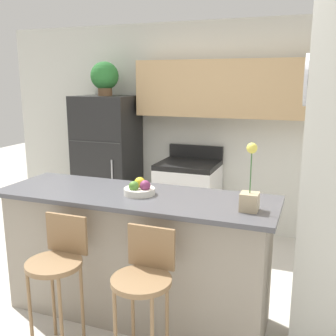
{
  "coord_description": "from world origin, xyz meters",
  "views": [
    {
      "loc": [
        1.26,
        -2.61,
        1.86
      ],
      "look_at": [
        0.0,
        0.73,
        1.06
      ],
      "focal_mm": 42.0,
      "sensor_mm": 36.0,
      "label": 1
    }
  ],
  "objects_px": {
    "potted_plant_on_fridge": "(105,77)",
    "bar_stool_left": "(58,264)",
    "fruit_bowl": "(140,189)",
    "orchid_vase": "(250,193)",
    "stove_range": "(188,199)",
    "bar_stool_right": "(144,280)",
    "refrigerator": "(108,162)"
  },
  "relations": [
    {
      "from": "potted_plant_on_fridge",
      "to": "bar_stool_left",
      "type": "bearing_deg",
      "value": -68.8
    },
    {
      "from": "bar_stool_left",
      "to": "fruit_bowl",
      "type": "relative_size",
      "value": 4.03
    },
    {
      "from": "potted_plant_on_fridge",
      "to": "orchid_vase",
      "type": "xyz_separation_m",
      "value": [
        2.1,
        -1.83,
        -0.77
      ]
    },
    {
      "from": "stove_range",
      "to": "fruit_bowl",
      "type": "relative_size",
      "value": 4.55
    },
    {
      "from": "bar_stool_right",
      "to": "fruit_bowl",
      "type": "xyz_separation_m",
      "value": [
        -0.28,
        0.56,
        0.42
      ]
    },
    {
      "from": "orchid_vase",
      "to": "fruit_bowl",
      "type": "xyz_separation_m",
      "value": [
        -0.84,
        0.09,
        -0.08
      ]
    },
    {
      "from": "stove_range",
      "to": "bar_stool_left",
      "type": "distance_m",
      "value": 2.31
    },
    {
      "from": "bar_stool_right",
      "to": "orchid_vase",
      "type": "bearing_deg",
      "value": 39.92
    },
    {
      "from": "bar_stool_right",
      "to": "orchid_vase",
      "type": "relative_size",
      "value": 2.08
    },
    {
      "from": "bar_stool_right",
      "to": "bar_stool_left",
      "type": "bearing_deg",
      "value": 180.0
    },
    {
      "from": "stove_range",
      "to": "orchid_vase",
      "type": "bearing_deg",
      "value": -61.18
    },
    {
      "from": "bar_stool_left",
      "to": "bar_stool_right",
      "type": "relative_size",
      "value": 1.0
    },
    {
      "from": "orchid_vase",
      "to": "bar_stool_right",
      "type": "bearing_deg",
      "value": -140.08
    },
    {
      "from": "bar_stool_left",
      "to": "bar_stool_right",
      "type": "distance_m",
      "value": 0.65
    },
    {
      "from": "stove_range",
      "to": "bar_stool_right",
      "type": "bearing_deg",
      "value": -79.06
    },
    {
      "from": "refrigerator",
      "to": "bar_stool_right",
      "type": "xyz_separation_m",
      "value": [
        1.54,
        -2.3,
        -0.2
      ]
    },
    {
      "from": "bar_stool_left",
      "to": "potted_plant_on_fridge",
      "type": "distance_m",
      "value": 2.77
    },
    {
      "from": "potted_plant_on_fridge",
      "to": "orchid_vase",
      "type": "height_order",
      "value": "potted_plant_on_fridge"
    },
    {
      "from": "potted_plant_on_fridge",
      "to": "orchid_vase",
      "type": "distance_m",
      "value": 2.89
    },
    {
      "from": "refrigerator",
      "to": "bar_stool_left",
      "type": "xyz_separation_m",
      "value": [
        0.89,
        -2.3,
        -0.2
      ]
    },
    {
      "from": "bar_stool_right",
      "to": "orchid_vase",
      "type": "height_order",
      "value": "orchid_vase"
    },
    {
      "from": "bar_stool_left",
      "to": "stove_range",
      "type": "bearing_deg",
      "value": 84.99
    },
    {
      "from": "bar_stool_left",
      "to": "fruit_bowl",
      "type": "distance_m",
      "value": 0.79
    },
    {
      "from": "refrigerator",
      "to": "stove_range",
      "type": "bearing_deg",
      "value": -0.11
    },
    {
      "from": "refrigerator",
      "to": "stove_range",
      "type": "distance_m",
      "value": 1.16
    },
    {
      "from": "refrigerator",
      "to": "bar_stool_left",
      "type": "relative_size",
      "value": 1.76
    },
    {
      "from": "refrigerator",
      "to": "orchid_vase",
      "type": "relative_size",
      "value": 3.66
    },
    {
      "from": "stove_range",
      "to": "potted_plant_on_fridge",
      "type": "xyz_separation_m",
      "value": [
        -1.09,
        0.0,
        1.44
      ]
    },
    {
      "from": "stove_range",
      "to": "bar_stool_left",
      "type": "relative_size",
      "value": 1.13
    },
    {
      "from": "bar_stool_left",
      "to": "potted_plant_on_fridge",
      "type": "relative_size",
      "value": 2.3
    },
    {
      "from": "stove_range",
      "to": "bar_stool_left",
      "type": "bearing_deg",
      "value": -95.01
    },
    {
      "from": "orchid_vase",
      "to": "fruit_bowl",
      "type": "bearing_deg",
      "value": 173.82
    }
  ]
}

